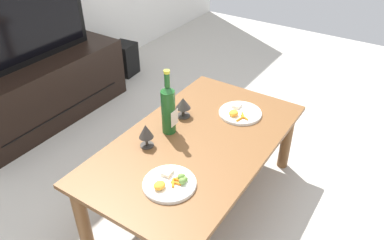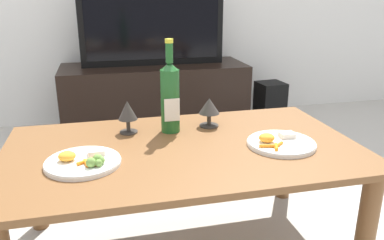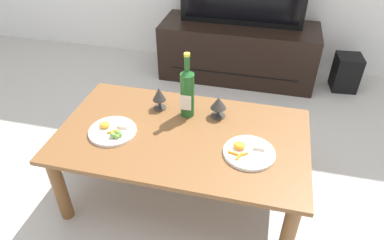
{
  "view_description": "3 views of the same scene",
  "coord_description": "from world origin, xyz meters",
  "px_view_note": "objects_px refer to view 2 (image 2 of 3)",
  "views": [
    {
      "loc": [
        -1.37,
        -0.86,
        1.69
      ],
      "look_at": [
        0.04,
        0.06,
        0.55
      ],
      "focal_mm": 34.69,
      "sensor_mm": 36.0,
      "label": 1
    },
    {
      "loc": [
        -0.28,
        -1.32,
        1.02
      ],
      "look_at": [
        0.04,
        0.03,
        0.55
      ],
      "focal_mm": 36.18,
      "sensor_mm": 36.0,
      "label": 2
    },
    {
      "loc": [
        0.39,
        -1.38,
        1.62
      ],
      "look_at": [
        0.05,
        0.02,
        0.55
      ],
      "focal_mm": 32.51,
      "sensor_mm": 36.0,
      "label": 3
    }
  ],
  "objects_px": {
    "dining_table": "(183,164)",
    "wine_bottle": "(170,95)",
    "goblet_right": "(209,108)",
    "dinner_plate_left": "(84,161)",
    "tv_stand": "(155,97)",
    "tv_screen": "(153,24)",
    "dinner_plate_right": "(280,143)",
    "floor_speaker": "(270,101)",
    "goblet_left": "(128,112)"
  },
  "relations": [
    {
      "from": "dining_table",
      "to": "wine_bottle",
      "type": "bearing_deg",
      "value": 94.79
    },
    {
      "from": "goblet_right",
      "to": "dinner_plate_left",
      "type": "height_order",
      "value": "goblet_right"
    },
    {
      "from": "tv_stand",
      "to": "tv_screen",
      "type": "distance_m",
      "value": 0.55
    },
    {
      "from": "wine_bottle",
      "to": "goblet_right",
      "type": "height_order",
      "value": "wine_bottle"
    },
    {
      "from": "dining_table",
      "to": "wine_bottle",
      "type": "height_order",
      "value": "wine_bottle"
    },
    {
      "from": "dinner_plate_left",
      "to": "dinner_plate_right",
      "type": "bearing_deg",
      "value": 0.28
    },
    {
      "from": "dining_table",
      "to": "floor_speaker",
      "type": "bearing_deg",
      "value": 54.98
    },
    {
      "from": "tv_screen",
      "to": "goblet_left",
      "type": "relative_size",
      "value": 7.7
    },
    {
      "from": "floor_speaker",
      "to": "goblet_right",
      "type": "height_order",
      "value": "goblet_right"
    },
    {
      "from": "floor_speaker",
      "to": "tv_stand",
      "type": "bearing_deg",
      "value": 174.21
    },
    {
      "from": "dining_table",
      "to": "tv_stand",
      "type": "distance_m",
      "value": 1.53
    },
    {
      "from": "tv_stand",
      "to": "goblet_left",
      "type": "xyz_separation_m",
      "value": [
        -0.3,
        -1.32,
        0.3
      ]
    },
    {
      "from": "tv_screen",
      "to": "goblet_left",
      "type": "height_order",
      "value": "tv_screen"
    },
    {
      "from": "goblet_left",
      "to": "dinner_plate_right",
      "type": "xyz_separation_m",
      "value": [
        0.55,
        -0.27,
        -0.08
      ]
    },
    {
      "from": "goblet_right",
      "to": "dinner_plate_right",
      "type": "xyz_separation_m",
      "value": [
        0.2,
        -0.27,
        -0.07
      ]
    },
    {
      "from": "floor_speaker",
      "to": "dinner_plate_left",
      "type": "xyz_separation_m",
      "value": [
        -1.42,
        -1.59,
        0.32
      ]
    },
    {
      "from": "tv_stand",
      "to": "goblet_left",
      "type": "height_order",
      "value": "goblet_left"
    },
    {
      "from": "dinner_plate_right",
      "to": "goblet_right",
      "type": "bearing_deg",
      "value": 126.42
    },
    {
      "from": "tv_stand",
      "to": "goblet_right",
      "type": "height_order",
      "value": "goblet_right"
    },
    {
      "from": "wine_bottle",
      "to": "goblet_right",
      "type": "distance_m",
      "value": 0.19
    },
    {
      "from": "tv_stand",
      "to": "floor_speaker",
      "type": "distance_m",
      "value": 0.95
    },
    {
      "from": "wine_bottle",
      "to": "tv_screen",
      "type": "bearing_deg",
      "value": 84.62
    },
    {
      "from": "goblet_right",
      "to": "goblet_left",
      "type": "bearing_deg",
      "value": 180.0
    },
    {
      "from": "tv_screen",
      "to": "floor_speaker",
      "type": "bearing_deg",
      "value": -0.21
    },
    {
      "from": "floor_speaker",
      "to": "wine_bottle",
      "type": "distance_m",
      "value": 1.78
    },
    {
      "from": "floor_speaker",
      "to": "dinner_plate_right",
      "type": "relative_size",
      "value": 1.21
    },
    {
      "from": "tv_stand",
      "to": "dinner_plate_left",
      "type": "distance_m",
      "value": 1.68
    },
    {
      "from": "tv_stand",
      "to": "wine_bottle",
      "type": "height_order",
      "value": "wine_bottle"
    },
    {
      "from": "tv_stand",
      "to": "dinner_plate_right",
      "type": "distance_m",
      "value": 1.63
    },
    {
      "from": "goblet_right",
      "to": "wine_bottle",
      "type": "bearing_deg",
      "value": -172.9
    },
    {
      "from": "dinner_plate_left",
      "to": "floor_speaker",
      "type": "bearing_deg",
      "value": 48.26
    },
    {
      "from": "tv_screen",
      "to": "dinner_plate_left",
      "type": "distance_m",
      "value": 1.7
    },
    {
      "from": "dining_table",
      "to": "dinner_plate_left",
      "type": "relative_size",
      "value": 5.2
    },
    {
      "from": "tv_screen",
      "to": "tv_stand",
      "type": "bearing_deg",
      "value": 90.0
    },
    {
      "from": "floor_speaker",
      "to": "wine_bottle",
      "type": "xyz_separation_m",
      "value": [
        -1.08,
        -1.34,
        0.46
      ]
    },
    {
      "from": "dining_table",
      "to": "goblet_left",
      "type": "distance_m",
      "value": 0.32
    },
    {
      "from": "tv_screen",
      "to": "dinner_plate_right",
      "type": "xyz_separation_m",
      "value": [
        0.25,
        -1.59,
        -0.32
      ]
    },
    {
      "from": "tv_stand",
      "to": "dining_table",
      "type": "bearing_deg",
      "value": -94.19
    },
    {
      "from": "tv_stand",
      "to": "goblet_left",
      "type": "distance_m",
      "value": 1.39
    },
    {
      "from": "dinner_plate_left",
      "to": "goblet_right",
      "type": "bearing_deg",
      "value": 28.2
    },
    {
      "from": "dinner_plate_right",
      "to": "goblet_left",
      "type": "bearing_deg",
      "value": 153.38
    },
    {
      "from": "floor_speaker",
      "to": "goblet_right",
      "type": "relative_size",
      "value": 2.5
    },
    {
      "from": "wine_bottle",
      "to": "goblet_left",
      "type": "bearing_deg",
      "value": 172.9
    },
    {
      "from": "goblet_left",
      "to": "dining_table",
      "type": "bearing_deg",
      "value": -46.73
    },
    {
      "from": "tv_stand",
      "to": "wine_bottle",
      "type": "distance_m",
      "value": 1.4
    },
    {
      "from": "wine_bottle",
      "to": "goblet_right",
      "type": "xyz_separation_m",
      "value": [
        0.17,
        0.02,
        -0.07
      ]
    },
    {
      "from": "floor_speaker",
      "to": "goblet_right",
      "type": "xyz_separation_m",
      "value": [
        -0.9,
        -1.32,
        0.39
      ]
    },
    {
      "from": "tv_screen",
      "to": "goblet_right",
      "type": "relative_size",
      "value": 8.34
    },
    {
      "from": "tv_screen",
      "to": "goblet_right",
      "type": "bearing_deg",
      "value": -88.0
    },
    {
      "from": "wine_bottle",
      "to": "dinner_plate_left",
      "type": "bearing_deg",
      "value": -143.44
    }
  ]
}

